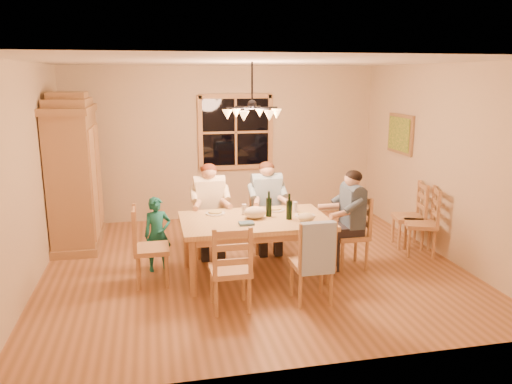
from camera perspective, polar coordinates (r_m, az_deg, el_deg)
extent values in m
plane|color=#8F5E34|center=(6.89, -0.41, -8.36)|extent=(5.50, 5.50, 0.00)
cube|color=white|center=(6.42, -0.46, 14.69)|extent=(5.50, 5.00, 0.02)
cube|color=beige|center=(8.96, -3.63, 5.56)|extent=(5.50, 0.02, 2.70)
cube|color=beige|center=(6.56, -24.68, 1.61)|extent=(0.02, 5.00, 2.70)
cube|color=beige|center=(7.56, 20.50, 3.35)|extent=(0.02, 5.00, 2.70)
cube|color=black|center=(8.94, -2.35, 6.85)|extent=(1.20, 0.03, 1.20)
cube|color=tan|center=(8.92, -2.33, 6.84)|extent=(1.30, 0.06, 1.30)
cube|color=olive|center=(8.54, 16.19, 6.39)|extent=(0.04, 0.78, 0.64)
cube|color=#1E6B2D|center=(8.52, 16.01, 6.39)|extent=(0.02, 0.68, 0.54)
cylinder|color=black|center=(6.42, -0.45, 12.32)|extent=(0.02, 0.02, 0.53)
sphere|color=black|center=(6.43, -0.45, 9.96)|extent=(0.12, 0.12, 0.12)
cylinder|color=black|center=(6.46, 0.96, 9.62)|extent=(0.34, 0.02, 0.02)
cone|color=#FFB259|center=(6.50, 2.35, 8.93)|extent=(0.13, 0.13, 0.12)
cylinder|color=black|center=(6.58, 0.00, 9.68)|extent=(0.19, 0.31, 0.02)
cone|color=#FFB259|center=(6.74, 0.43, 9.08)|extent=(0.13, 0.13, 0.12)
cylinder|color=black|center=(6.55, -1.39, 9.66)|extent=(0.19, 0.31, 0.02)
cone|color=#FFB259|center=(6.68, -2.29, 9.03)|extent=(0.13, 0.13, 0.12)
cylinder|color=black|center=(6.40, -1.87, 9.58)|extent=(0.34, 0.02, 0.02)
cone|color=#FFB259|center=(6.38, -3.30, 8.83)|extent=(0.13, 0.13, 0.12)
cylinder|color=black|center=(6.28, -0.92, 9.52)|extent=(0.19, 0.31, 0.02)
cone|color=#FFB259|center=(6.13, -1.41, 8.68)|extent=(0.13, 0.13, 0.12)
cylinder|color=black|center=(6.31, 0.53, 9.54)|extent=(0.19, 0.31, 0.02)
cone|color=#FFB259|center=(6.20, 1.54, 8.73)|extent=(0.13, 0.13, 0.12)
cube|color=olive|center=(7.95, -20.02, 1.27)|extent=(0.60, 1.30, 2.00)
cube|color=olive|center=(7.82, -20.63, 8.82)|extent=(0.66, 1.40, 0.10)
cube|color=olive|center=(7.81, -20.69, 9.54)|extent=(0.58, 1.00, 0.12)
cube|color=olive|center=(7.81, -20.74, 10.27)|extent=(0.52, 0.55, 0.10)
cube|color=tan|center=(7.59, -18.04, 0.88)|extent=(0.03, 0.55, 1.60)
cube|color=tan|center=(8.24, -17.58, 1.83)|extent=(0.03, 0.55, 1.60)
cube|color=olive|center=(8.19, -19.51, -5.19)|extent=(0.66, 1.40, 0.12)
cube|color=#AD824D|center=(6.34, -0.12, -3.33)|extent=(1.88, 1.15, 0.06)
cube|color=tan|center=(6.36, -0.12, -4.02)|extent=(1.73, 1.00, 0.10)
cylinder|color=tan|center=(5.90, -7.19, -8.60)|extent=(0.09, 0.09, 0.70)
cylinder|color=tan|center=(6.25, 8.37, -7.37)|extent=(0.09, 0.09, 0.70)
cylinder|color=tan|center=(6.79, -7.91, -5.69)|extent=(0.09, 0.09, 0.70)
cylinder|color=tan|center=(7.09, 5.71, -4.80)|extent=(0.09, 0.09, 0.70)
cube|color=tan|center=(7.18, -5.26, -3.73)|extent=(0.44, 0.42, 0.06)
cube|color=tan|center=(7.11, -5.31, -1.65)|extent=(0.38, 0.05, 0.54)
cube|color=tan|center=(7.32, 1.22, -3.35)|extent=(0.44, 0.42, 0.06)
cube|color=tan|center=(7.25, 1.23, -1.30)|extent=(0.38, 0.05, 0.54)
cube|color=tan|center=(5.53, -2.98, -8.94)|extent=(0.44, 0.42, 0.06)
cube|color=tan|center=(5.43, -3.02, -6.30)|extent=(0.38, 0.05, 0.54)
cube|color=tan|center=(5.74, 6.37, -8.15)|extent=(0.44, 0.42, 0.06)
cube|color=tan|center=(5.65, 6.44, -5.60)|extent=(0.38, 0.05, 0.54)
cube|color=tan|center=(6.30, -11.84, -6.41)|extent=(0.42, 0.44, 0.06)
cube|color=tan|center=(6.21, -11.95, -4.06)|extent=(0.05, 0.38, 0.54)
cube|color=tan|center=(6.80, 10.68, -4.88)|extent=(0.42, 0.44, 0.06)
cube|color=tan|center=(6.72, 10.78, -2.69)|extent=(0.05, 0.38, 0.54)
cube|color=#F3E4BC|center=(7.08, -5.33, -0.71)|extent=(0.40, 0.22, 0.52)
cube|color=#262328|center=(7.16, -5.28, -3.12)|extent=(0.38, 0.42, 0.14)
sphere|color=tan|center=(7.00, -5.40, 2.32)|extent=(0.21, 0.21, 0.21)
ellipsoid|color=#592614|center=(6.99, -5.40, 2.56)|extent=(0.22, 0.22, 0.17)
cube|color=teal|center=(7.22, 1.23, -0.38)|extent=(0.40, 0.22, 0.52)
cube|color=#262328|center=(7.30, 1.22, -2.74)|extent=(0.38, 0.42, 0.14)
sphere|color=tan|center=(7.14, 1.25, 2.59)|extent=(0.21, 0.21, 0.21)
ellipsoid|color=#381E11|center=(7.14, 1.25, 2.83)|extent=(0.22, 0.22, 0.17)
cube|color=#3F5166|center=(6.69, 10.82, -1.70)|extent=(0.22, 0.40, 0.52)
cube|color=#262328|center=(6.78, 10.71, -4.23)|extent=(0.42, 0.38, 0.14)
sphere|color=tan|center=(6.61, 10.97, 1.49)|extent=(0.21, 0.21, 0.21)
ellipsoid|color=black|center=(6.60, 10.98, 1.74)|extent=(0.22, 0.22, 0.17)
cube|color=#94ABC8|center=(5.48, 7.07, -6.41)|extent=(0.38, 0.10, 0.58)
cylinder|color=black|center=(6.40, 1.48, -1.36)|extent=(0.08, 0.08, 0.33)
cylinder|color=black|center=(6.28, 3.82, -1.66)|extent=(0.08, 0.08, 0.33)
cylinder|color=white|center=(6.56, -4.68, -2.44)|extent=(0.26, 0.26, 0.02)
cylinder|color=white|center=(6.72, 2.17, -2.03)|extent=(0.26, 0.26, 0.02)
cylinder|color=white|center=(6.46, 5.61, -2.71)|extent=(0.26, 0.26, 0.02)
cylinder|color=silver|center=(6.49, -1.37, -2.01)|extent=(0.06, 0.06, 0.14)
cylinder|color=silver|center=(6.64, 4.48, -1.71)|extent=(0.06, 0.06, 0.14)
ellipsoid|color=tan|center=(6.21, 5.75, -2.93)|extent=(0.20, 0.20, 0.11)
cube|color=#44667E|center=(6.08, -1.11, -3.61)|extent=(0.18, 0.14, 0.03)
ellipsoid|color=beige|center=(6.32, -0.13, -2.36)|extent=(0.28, 0.22, 0.15)
imported|color=#176861|center=(6.70, -11.19, -4.75)|extent=(0.40, 0.31, 0.99)
cube|color=tan|center=(7.54, 18.29, -3.53)|extent=(0.55, 0.56, 0.06)
cube|color=tan|center=(7.47, 18.44, -1.54)|extent=(0.18, 0.37, 0.54)
cube|color=tan|center=(7.83, 17.01, -2.83)|extent=(0.50, 0.52, 0.06)
cube|color=tan|center=(7.77, 17.14, -0.91)|extent=(0.13, 0.38, 0.54)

